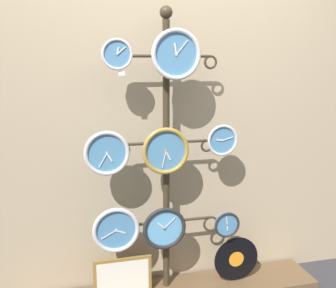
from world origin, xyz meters
The scene contains 13 objects.
shop_wall centered at (0.00, 0.57, 1.40)m, with size 4.40×0.04×2.80m.
display_stand centered at (0.00, 0.41, 0.81)m, with size 0.78×0.32×2.00m.
clock_top_left centered at (-0.33, 0.32, 1.70)m, with size 0.19×0.04×0.19m.
clock_top_center centered at (0.04, 0.30, 1.70)m, with size 0.32×0.04×0.32m.
clock_middle_left centered at (-0.41, 0.32, 1.09)m, with size 0.29×0.04×0.29m.
clock_middle_center centered at (-0.02, 0.33, 1.08)m, with size 0.31×0.04×0.31m.
clock_middle_right centered at (0.37, 0.34, 1.13)m, with size 0.22×0.04×0.22m.
clock_bottom_left centered at (-0.36, 0.33, 0.56)m, with size 0.31×0.04×0.31m.
clock_bottom_center centered at (-0.04, 0.32, 0.55)m, with size 0.30×0.04×0.30m.
clock_bottom_right centered at (0.42, 0.31, 0.53)m, with size 0.19×0.04×0.19m.
vinyl_record centered at (0.51, 0.35, 0.23)m, with size 0.34×0.01×0.34m.
picture_frame centered at (-0.32, 0.36, 0.20)m, with size 0.40×0.02×0.27m.
price_tag_upper centered at (-0.30, 0.32, 1.58)m, with size 0.04×0.00×0.03m.
Camera 1 is at (-0.61, -2.11, 1.65)m, focal length 42.00 mm.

